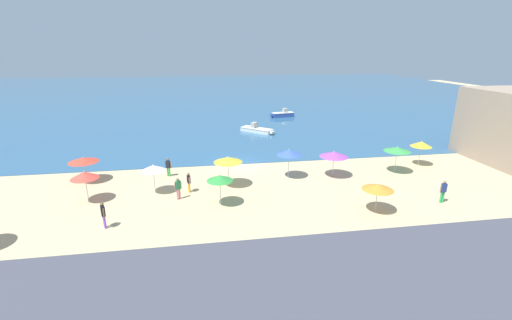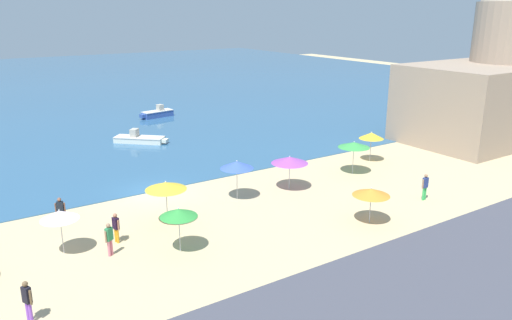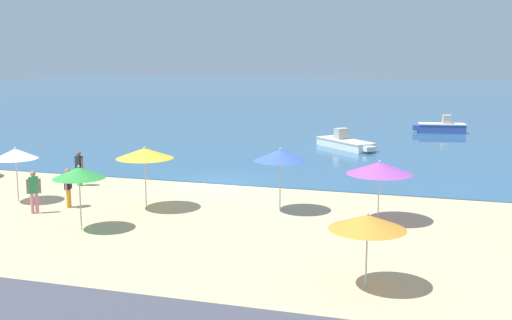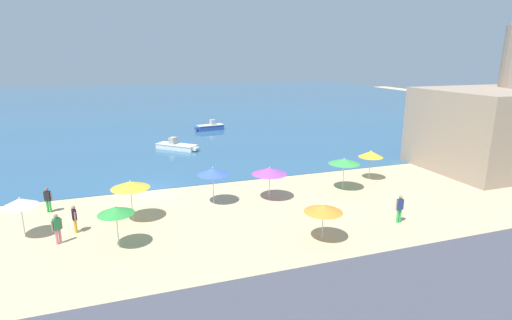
{
  "view_description": "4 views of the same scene",
  "coord_description": "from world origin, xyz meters",
  "px_view_note": "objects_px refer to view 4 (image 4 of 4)",
  "views": [
    {
      "loc": [
        -3.2,
        -31.69,
        10.95
      ],
      "look_at": [
        1.53,
        -1.67,
        0.92
      ],
      "focal_mm": 24.0,
      "sensor_mm": 36.0,
      "label": 1
    },
    {
      "loc": [
        -11.64,
        -30.09,
        11.74
      ],
      "look_at": [
        7.74,
        -0.81,
        1.17
      ],
      "focal_mm": 35.0,
      "sensor_mm": 36.0,
      "label": 2
    },
    {
      "loc": [
        10.41,
        -28.61,
        6.53
      ],
      "look_at": [
        1.85,
        -0.42,
        1.37
      ],
      "focal_mm": 45.0,
      "sensor_mm": 36.0,
      "label": 3
    },
    {
      "loc": [
        -1.62,
        -29.54,
        9.95
      ],
      "look_at": [
        8.47,
        -0.23,
        1.73
      ],
      "focal_mm": 28.0,
      "sensor_mm": 36.0,
      "label": 4
    }
  ],
  "objects_px": {
    "beach_umbrella_7": "(20,202)",
    "bather_2": "(48,199)",
    "beach_umbrella_0": "(269,171)",
    "skiff_nearshore": "(177,146)",
    "beach_umbrella_1": "(371,154)",
    "bather_0": "(57,227)",
    "beach_umbrella_4": "(344,161)",
    "beach_umbrella_9": "(116,210)",
    "beach_umbrella_10": "(130,185)",
    "beach_umbrella_8": "(213,171)",
    "bather_3": "(400,207)",
    "bather_4": "(75,217)",
    "beach_umbrella_6": "(323,208)",
    "skiff_offshore": "(210,127)"
  },
  "relations": [
    {
      "from": "bather_4",
      "to": "skiff_offshore",
      "type": "bearing_deg",
      "value": 63.48
    },
    {
      "from": "beach_umbrella_1",
      "to": "beach_umbrella_8",
      "type": "height_order",
      "value": "beach_umbrella_8"
    },
    {
      "from": "bather_0",
      "to": "bather_3",
      "type": "xyz_separation_m",
      "value": [
        19.27,
        -3.65,
        0.01
      ]
    },
    {
      "from": "beach_umbrella_1",
      "to": "skiff_nearshore",
      "type": "bearing_deg",
      "value": 130.44
    },
    {
      "from": "bather_4",
      "to": "skiff_nearshore",
      "type": "bearing_deg",
      "value": 65.88
    },
    {
      "from": "beach_umbrella_4",
      "to": "beach_umbrella_9",
      "type": "xyz_separation_m",
      "value": [
        -16.22,
        -4.44,
        -0.09
      ]
    },
    {
      "from": "bather_2",
      "to": "bather_3",
      "type": "distance_m",
      "value": 22.22
    },
    {
      "from": "beach_umbrella_0",
      "to": "bather_2",
      "type": "distance_m",
      "value": 14.65
    },
    {
      "from": "beach_umbrella_1",
      "to": "bather_0",
      "type": "distance_m",
      "value": 23.15
    },
    {
      "from": "beach_umbrella_8",
      "to": "bather_2",
      "type": "relative_size",
      "value": 1.56
    },
    {
      "from": "beach_umbrella_7",
      "to": "bather_2",
      "type": "relative_size",
      "value": 1.42
    },
    {
      "from": "bather_2",
      "to": "beach_umbrella_7",
      "type": "bearing_deg",
      "value": -101.61
    },
    {
      "from": "beach_umbrella_4",
      "to": "skiff_offshore",
      "type": "distance_m",
      "value": 27.5
    },
    {
      "from": "beach_umbrella_6",
      "to": "beach_umbrella_10",
      "type": "height_order",
      "value": "beach_umbrella_10"
    },
    {
      "from": "beach_umbrella_0",
      "to": "beach_umbrella_9",
      "type": "bearing_deg",
      "value": -156.97
    },
    {
      "from": "beach_umbrella_1",
      "to": "beach_umbrella_4",
      "type": "distance_m",
      "value": 3.72
    },
    {
      "from": "beach_umbrella_4",
      "to": "bather_4",
      "type": "height_order",
      "value": "beach_umbrella_4"
    },
    {
      "from": "bather_3",
      "to": "beach_umbrella_7",
      "type": "bearing_deg",
      "value": 166.37
    },
    {
      "from": "beach_umbrella_4",
      "to": "bather_4",
      "type": "relative_size",
      "value": 1.51
    },
    {
      "from": "beach_umbrella_4",
      "to": "beach_umbrella_10",
      "type": "relative_size",
      "value": 0.95
    },
    {
      "from": "beach_umbrella_4",
      "to": "beach_umbrella_8",
      "type": "xyz_separation_m",
      "value": [
        -9.99,
        0.23,
        0.11
      ]
    },
    {
      "from": "beach_umbrella_0",
      "to": "beach_umbrella_8",
      "type": "distance_m",
      "value": 3.98
    },
    {
      "from": "bather_4",
      "to": "beach_umbrella_7",
      "type": "bearing_deg",
      "value": 174.93
    },
    {
      "from": "beach_umbrella_8",
      "to": "bather_0",
      "type": "height_order",
      "value": "beach_umbrella_8"
    },
    {
      "from": "beach_umbrella_4",
      "to": "bather_2",
      "type": "bearing_deg",
      "value": 173.83
    },
    {
      "from": "bather_4",
      "to": "skiff_nearshore",
      "type": "height_order",
      "value": "bather_4"
    },
    {
      "from": "beach_umbrella_1",
      "to": "skiff_nearshore",
      "type": "xyz_separation_m",
      "value": [
        -13.45,
        15.79,
        -1.74
      ]
    },
    {
      "from": "bather_2",
      "to": "bather_3",
      "type": "bearing_deg",
      "value": -23.21
    },
    {
      "from": "beach_umbrella_7",
      "to": "bather_2",
      "type": "xyz_separation_m",
      "value": [
        0.74,
        3.62,
        -1.15
      ]
    },
    {
      "from": "beach_umbrella_6",
      "to": "skiff_nearshore",
      "type": "height_order",
      "value": "beach_umbrella_6"
    },
    {
      "from": "beach_umbrella_4",
      "to": "beach_umbrella_10",
      "type": "distance_m",
      "value": 15.39
    },
    {
      "from": "beach_umbrella_0",
      "to": "beach_umbrella_4",
      "type": "distance_m",
      "value": 6.04
    },
    {
      "from": "beach_umbrella_0",
      "to": "beach_umbrella_8",
      "type": "height_order",
      "value": "beach_umbrella_8"
    },
    {
      "from": "beach_umbrella_0",
      "to": "beach_umbrella_1",
      "type": "distance_m",
      "value": 9.57
    },
    {
      "from": "beach_umbrella_6",
      "to": "bather_3",
      "type": "xyz_separation_m",
      "value": [
        5.56,
        0.61,
        -0.88
      ]
    },
    {
      "from": "beach_umbrella_7",
      "to": "skiff_offshore",
      "type": "bearing_deg",
      "value": 59.21
    },
    {
      "from": "beach_umbrella_1",
      "to": "beach_umbrella_7",
      "type": "distance_m",
      "value": 24.77
    },
    {
      "from": "beach_umbrella_4",
      "to": "bather_4",
      "type": "xyz_separation_m",
      "value": [
        -18.55,
        -1.65,
        -1.29
      ]
    },
    {
      "from": "beach_umbrella_8",
      "to": "skiff_offshore",
      "type": "distance_m",
      "value": 27.57
    },
    {
      "from": "beach_umbrella_8",
      "to": "bather_3",
      "type": "xyz_separation_m",
      "value": [
        9.96,
        -6.77,
        -1.33
      ]
    },
    {
      "from": "beach_umbrella_0",
      "to": "bather_0",
      "type": "distance_m",
      "value": 13.6
    },
    {
      "from": "bather_2",
      "to": "beach_umbrella_4",
      "type": "bearing_deg",
      "value": -6.17
    },
    {
      "from": "beach_umbrella_4",
      "to": "bather_0",
      "type": "xyz_separation_m",
      "value": [
        -19.3,
        -2.9,
        -1.24
      ]
    },
    {
      "from": "beach_umbrella_0",
      "to": "skiff_nearshore",
      "type": "xyz_separation_m",
      "value": [
        -4.03,
        17.42,
        -1.68
      ]
    },
    {
      "from": "beach_umbrella_7",
      "to": "bather_2",
      "type": "distance_m",
      "value": 3.87
    },
    {
      "from": "beach_umbrella_9",
      "to": "beach_umbrella_10",
      "type": "height_order",
      "value": "beach_umbrella_10"
    },
    {
      "from": "beach_umbrella_6",
      "to": "skiff_offshore",
      "type": "bearing_deg",
      "value": 87.66
    },
    {
      "from": "bather_3",
      "to": "skiff_offshore",
      "type": "bearing_deg",
      "value": 97.05
    },
    {
      "from": "beach_umbrella_10",
      "to": "bather_2",
      "type": "relative_size",
      "value": 1.55
    },
    {
      "from": "beach_umbrella_10",
      "to": "bather_2",
      "type": "bearing_deg",
      "value": 148.17
    }
  ]
}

